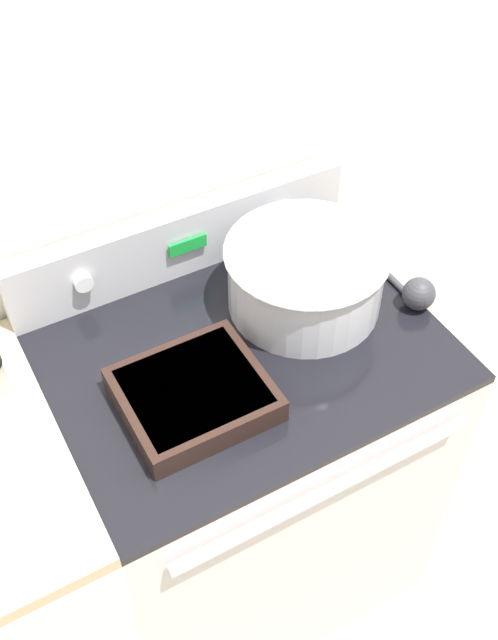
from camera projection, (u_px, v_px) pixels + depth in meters
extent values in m
cube|color=silver|center=(162.00, 135.00, 1.53)|extent=(8.00, 0.05, 2.50)
cube|color=#BCBCC1|center=(245.00, 474.00, 1.89)|extent=(0.81, 0.62, 0.92)
cube|color=black|center=(244.00, 351.00, 1.55)|extent=(0.81, 0.62, 0.02)
cylinder|color=silver|center=(329.00, 490.00, 1.40)|extent=(0.66, 0.02, 0.02)
cube|color=#BCBCC1|center=(182.00, 240.00, 1.66)|extent=(0.81, 0.05, 0.16)
cylinder|color=white|center=(83.00, 283.00, 1.55)|extent=(0.04, 0.02, 0.04)
cylinder|color=white|center=(283.00, 213.00, 1.72)|extent=(0.04, 0.02, 0.04)
cube|color=green|center=(188.00, 245.00, 1.63)|extent=(0.09, 0.01, 0.03)
cylinder|color=silver|center=(305.00, 277.00, 1.58)|extent=(0.33, 0.33, 0.15)
torus|color=silver|center=(307.00, 251.00, 1.53)|extent=(0.35, 0.35, 0.01)
cylinder|color=beige|center=(307.00, 256.00, 1.54)|extent=(0.30, 0.30, 0.02)
cube|color=black|center=(194.00, 395.00, 1.43)|extent=(0.28, 0.25, 0.05)
cube|color=#D1BC7A|center=(193.00, 391.00, 1.42)|extent=(0.24, 0.22, 0.03)
cylinder|color=#333338|center=(384.00, 271.00, 1.70)|extent=(0.01, 0.24, 0.01)
sphere|color=#333338|center=(419.00, 294.00, 1.60)|extent=(0.07, 0.07, 0.07)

